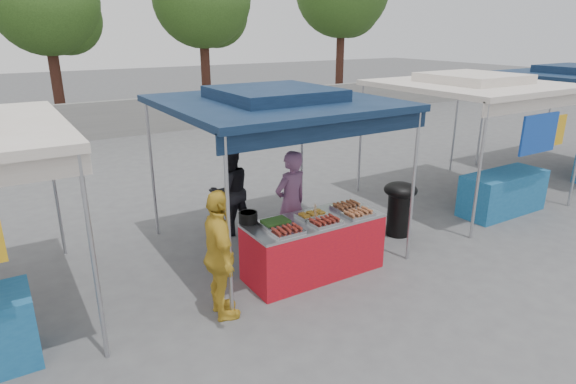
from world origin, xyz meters
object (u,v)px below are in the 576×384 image
vendor_table (314,246)px  customer_person (220,256)px  helper_man (230,191)px  wok_burner (399,204)px  vendor_woman (291,203)px  cooking_pot (248,217)px

vendor_table → customer_person: size_ratio=1.22×
helper_man → vendor_table: bearing=97.7°
vendor_table → wok_burner: size_ratio=2.10×
helper_man → vendor_woman: bearing=107.5°
wok_burner → customer_person: size_ratio=0.58×
vendor_table → cooking_pot: (-0.85, 0.37, 0.50)m
cooking_pot → wok_burner: (2.89, -0.00, -0.36)m
wok_burner → helper_man: 2.90m
helper_man → customer_person: 2.59m
wok_burner → vendor_woman: size_ratio=0.57×
wok_burner → cooking_pot: bearing=-160.2°
cooking_pot → vendor_woman: bearing=21.8°
cooking_pot → wok_burner: size_ratio=0.27×
vendor_woman → customer_person: size_ratio=1.02×
wok_burner → customer_person: bearing=-149.4°
cooking_pot → vendor_table: bearing=-23.7°
wok_burner → helper_man: helper_man is taller
wok_burner → customer_person: customer_person is taller
helper_man → wok_burner: bearing=143.3°
cooking_pot → wok_burner: bearing=-0.0°
vendor_woman → helper_man: 1.31m
wok_burner → vendor_woman: bearing=-171.1°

